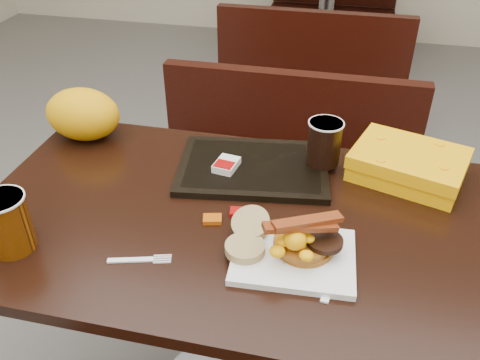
% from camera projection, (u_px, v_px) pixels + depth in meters
% --- Properties ---
extents(table_near, '(1.20, 0.70, 0.75)m').
position_uv_depth(table_near, '(239.00, 326.00, 1.35)').
color(table_near, black).
rests_on(table_near, floor).
extents(bench_near_n, '(1.00, 0.46, 0.72)m').
position_uv_depth(bench_near_n, '(280.00, 184.00, 1.92)').
color(bench_near_n, black).
rests_on(bench_near_n, floor).
extents(table_far, '(1.20, 0.70, 0.75)m').
position_uv_depth(table_far, '(325.00, 25.00, 3.43)').
color(table_far, black).
rests_on(table_far, floor).
extents(bench_far_s, '(1.00, 0.46, 0.72)m').
position_uv_depth(bench_far_s, '(314.00, 66.00, 2.88)').
color(bench_far_s, black).
rests_on(bench_far_s, floor).
extents(bench_far_n, '(1.00, 0.46, 0.72)m').
position_uv_depth(bench_far_n, '(332.00, 0.00, 4.00)').
color(bench_far_n, black).
rests_on(bench_far_n, floor).
extents(platter, '(0.25, 0.20, 0.01)m').
position_uv_depth(platter, '(294.00, 257.00, 1.02)').
color(platter, white).
rests_on(platter, table_near).
extents(pancake_stack, '(0.13, 0.13, 0.02)m').
position_uv_depth(pancake_stack, '(305.00, 243.00, 1.02)').
color(pancake_stack, brown).
rests_on(pancake_stack, platter).
extents(sausage_patty, '(0.09, 0.09, 0.01)m').
position_uv_depth(sausage_patty, '(325.00, 241.00, 1.00)').
color(sausage_patty, black).
rests_on(sausage_patty, pancake_stack).
extents(scrambled_eggs, '(0.09, 0.08, 0.04)m').
position_uv_depth(scrambled_eggs, '(295.00, 241.00, 0.98)').
color(scrambled_eggs, yellow).
rests_on(scrambled_eggs, pancake_stack).
extents(bacon_strips, '(0.16, 0.12, 0.01)m').
position_uv_depth(bacon_strips, '(301.00, 225.00, 0.97)').
color(bacon_strips, '#4A1005').
rests_on(bacon_strips, scrambled_eggs).
extents(muffin_bottom, '(0.09, 0.09, 0.02)m').
position_uv_depth(muffin_bottom, '(245.00, 248.00, 1.01)').
color(muffin_bottom, '#A68757').
rests_on(muffin_bottom, platter).
extents(muffin_top, '(0.10, 0.10, 0.05)m').
position_uv_depth(muffin_top, '(251.00, 223.00, 1.06)').
color(muffin_top, '#A68757').
rests_on(muffin_top, platter).
extents(coffee_cup_near, '(0.11, 0.11, 0.13)m').
position_uv_depth(coffee_cup_near, '(7.00, 223.00, 1.02)').
color(coffee_cup_near, '#7C3704').
rests_on(coffee_cup_near, table_near).
extents(fork, '(0.13, 0.06, 0.00)m').
position_uv_depth(fork, '(130.00, 260.00, 1.02)').
color(fork, white).
rests_on(fork, table_near).
extents(knife, '(0.04, 0.19, 0.00)m').
position_uv_depth(knife, '(335.00, 268.00, 1.00)').
color(knife, white).
rests_on(knife, table_near).
extents(condiment_syrup, '(0.05, 0.04, 0.01)m').
position_uv_depth(condiment_syrup, '(212.00, 219.00, 1.12)').
color(condiment_syrup, '#B04707').
rests_on(condiment_syrup, table_near).
extents(condiment_ketchup, '(0.04, 0.04, 0.01)m').
position_uv_depth(condiment_ketchup, '(239.00, 212.00, 1.14)').
color(condiment_ketchup, '#8C0504').
rests_on(condiment_ketchup, table_near).
extents(tray, '(0.41, 0.31, 0.02)m').
position_uv_depth(tray, '(253.00, 168.00, 1.28)').
color(tray, black).
rests_on(tray, table_near).
extents(hashbrown_sleeve_left, '(0.06, 0.08, 0.02)m').
position_uv_depth(hashbrown_sleeve_left, '(226.00, 165.00, 1.26)').
color(hashbrown_sleeve_left, silver).
rests_on(hashbrown_sleeve_left, tray).
extents(coffee_cup_far, '(0.09, 0.09, 0.11)m').
position_uv_depth(coffee_cup_far, '(324.00, 143.00, 1.25)').
color(coffee_cup_far, black).
rests_on(coffee_cup_far, tray).
extents(clamshell, '(0.31, 0.27, 0.07)m').
position_uv_depth(clamshell, '(408.00, 164.00, 1.25)').
color(clamshell, '#FDAA04').
rests_on(clamshell, table_near).
extents(paper_bag, '(0.24, 0.20, 0.14)m').
position_uv_depth(paper_bag, '(83.00, 114.00, 1.39)').
color(paper_bag, '#ED9F07').
rests_on(paper_bag, table_near).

